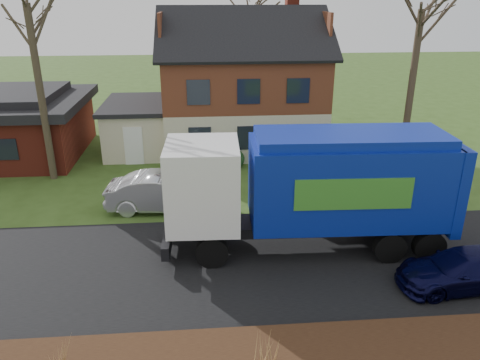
{
  "coord_description": "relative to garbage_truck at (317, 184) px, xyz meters",
  "views": [
    {
      "loc": [
        -0.46,
        -13.85,
        8.77
      ],
      "look_at": [
        0.9,
        2.5,
        2.18
      ],
      "focal_mm": 35.0,
      "sensor_mm": 36.0,
      "label": 1
    }
  ],
  "objects": [
    {
      "name": "main_house",
      "position": [
        -2.01,
        12.85,
        1.51
      ],
      "size": [
        12.95,
        8.95,
        9.26
      ],
      "color": "beige",
      "rests_on": "ground"
    },
    {
      "name": "grass_clump_mid",
      "position": [
        -2.59,
        -6.21,
        -1.7
      ],
      "size": [
        0.37,
        0.31,
        1.04
      ],
      "color": "#AD814C",
      "rests_on": "mulch_verge"
    },
    {
      "name": "navy_wagon",
      "position": [
        4.17,
        -2.86,
        -1.91
      ],
      "size": [
        4.33,
        1.96,
        1.23
      ],
      "primitive_type": "imported",
      "rotation": [
        0.0,
        0.0,
        -1.51
      ],
      "color": "black",
      "rests_on": "ground"
    },
    {
      "name": "grass_clump_west",
      "position": [
        -7.35,
        -6.06,
        -1.72
      ],
      "size": [
        0.38,
        0.32,
        1.01
      ],
      "color": "#A57849",
      "rests_on": "mulch_verge"
    },
    {
      "name": "road",
      "position": [
        -3.5,
        -1.06,
        -2.51
      ],
      "size": [
        80.0,
        7.0,
        0.02
      ],
      "primitive_type": "cube",
      "color": "black",
      "rests_on": "ground"
    },
    {
      "name": "garbage_truck",
      "position": [
        0.0,
        0.0,
        0.0
      ],
      "size": [
        10.29,
        3.05,
        4.38
      ],
      "rotation": [
        0.0,
        0.0,
        -0.03
      ],
      "color": "black",
      "rests_on": "ground"
    },
    {
      "name": "ground",
      "position": [
        -3.5,
        -1.06,
        -2.52
      ],
      "size": [
        120.0,
        120.0,
        0.0
      ],
      "primitive_type": "plane",
      "color": "#334D19",
      "rests_on": "ground"
    },
    {
      "name": "silver_sedan",
      "position": [
        -5.67,
        3.7,
        -1.72
      ],
      "size": [
        4.99,
        2.07,
        1.61
      ],
      "primitive_type": "imported",
      "rotation": [
        0.0,
        0.0,
        1.49
      ],
      "color": "#B6B8BE",
      "rests_on": "ground"
    }
  ]
}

